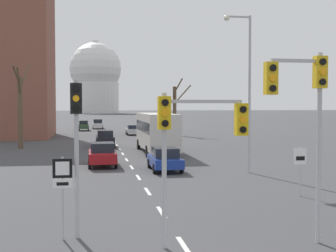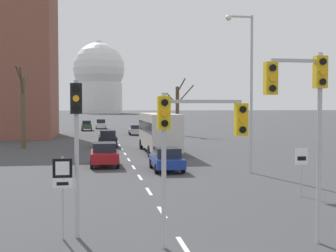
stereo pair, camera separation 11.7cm
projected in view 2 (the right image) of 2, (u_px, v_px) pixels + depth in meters
The scene contains 27 objects.
lane_stripe_0 at pixel (184, 246), 13.86m from camera, with size 0.16×2.00×0.01m, color silver.
lane_stripe_1 at pixel (162, 212), 18.30m from camera, with size 0.16×2.00×0.01m, color silver.
lane_stripe_2 at pixel (149, 191), 22.74m from camera, with size 0.16×2.00×0.01m, color silver.
lane_stripe_3 at pixel (140, 177), 27.18m from camera, with size 0.16×2.00×0.01m, color silver.
lane_stripe_4 at pixel (134, 167), 31.62m from camera, with size 0.16×2.00×0.01m, color silver.
lane_stripe_5 at pixel (129, 160), 36.06m from camera, with size 0.16×2.00×0.01m, color silver.
lane_stripe_6 at pixel (125, 154), 40.51m from camera, with size 0.16×2.00×0.01m, color silver.
lane_stripe_7 at pixel (122, 149), 44.95m from camera, with size 0.16×2.00×0.01m, color silver.
lane_stripe_8 at pixel (119, 145), 49.39m from camera, with size 0.16×2.00×0.01m, color silver.
lane_stripe_9 at pixel (117, 142), 53.83m from camera, with size 0.16×2.00×0.01m, color silver.
lane_stripe_10 at pixel (116, 139), 58.27m from camera, with size 0.16×2.00×0.01m, color silver.
traffic_signal_near_left at pixel (76, 128), 14.61m from camera, with size 0.36×0.34×4.97m.
traffic_signal_centre_tall at pixel (192, 130), 13.66m from camera, with size 2.68×0.34×4.54m.
traffic_signal_near_right at pixel (304, 99), 13.90m from camera, with size 1.91×0.34×5.75m.
route_sign_post at pixel (63, 183), 14.48m from camera, with size 0.60×0.08×2.59m.
speed_limit_sign at pixel (302, 163), 21.44m from camera, with size 0.60×0.08×2.28m.
street_lamp_right at pixel (247, 80), 28.67m from camera, with size 1.74×0.36×9.69m.
sedan_near_left at pixel (167, 159), 29.94m from camera, with size 1.86×4.25×1.50m.
sedan_near_right at pixel (136, 130), 66.72m from camera, with size 1.97×3.93×1.43m.
sedan_mid_centre at pixel (104, 154), 32.13m from camera, with size 1.91×4.19×1.65m.
sedan_far_left at pixel (101, 124), 84.85m from camera, with size 1.88×4.38×1.70m.
sedan_far_right at pixel (108, 138), 47.01m from camera, with size 1.85×4.38×1.71m.
sedan_distant_centre at pixel (87, 125), 78.05m from camera, with size 1.71×4.03×1.69m.
city_bus at pixel (159, 130), 41.19m from camera, with size 2.66×10.80×3.48m.
bare_tree_left_near at pixel (23, 108), 45.15m from camera, with size 1.21×4.59×8.34m.
bare_tree_right_near at pixel (178, 108), 66.04m from camera, with size 3.88×3.36×8.01m.
capitol_dome at pixel (99, 78), 256.59m from camera, with size 28.13×28.13×39.73m.
Camera 2 is at (-2.59, -9.62, 4.17)m, focal length 50.00 mm.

